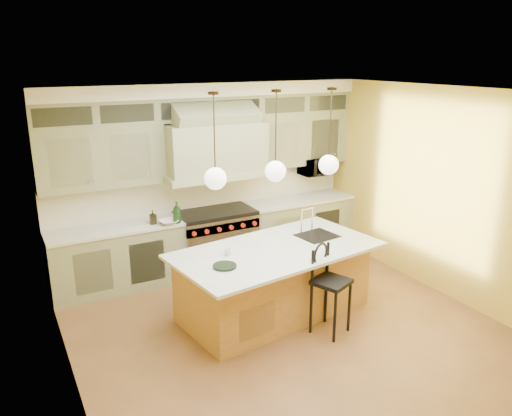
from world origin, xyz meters
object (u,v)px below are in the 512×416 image
kitchen_island (275,280)px  microwave (316,166)px  range (216,239)px  counter_stool (329,283)px

kitchen_island → microwave: size_ratio=5.15×
range → microwave: (1.95, 0.11, 0.96)m
counter_stool → microwave: bearing=37.0°
range → counter_stool: 2.46m
kitchen_island → range: bearing=85.2°
range → counter_stool: (0.42, -2.42, 0.16)m
range → microwave: 2.18m
counter_stool → microwave: (1.53, 2.52, 0.81)m
counter_stool → microwave: microwave is taller
kitchen_island → counter_stool: bearing=-72.3°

